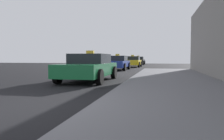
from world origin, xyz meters
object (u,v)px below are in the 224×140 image
(car_black, at_px, (138,61))
(car_blue, at_px, (117,63))
(car_yellow, at_px, (132,61))
(car_green, at_px, (89,67))

(car_black, bearing_deg, car_blue, 88.68)
(car_yellow, xyz_separation_m, car_black, (-0.15, 8.84, 0.00))
(car_yellow, relative_size, car_black, 0.95)
(car_green, relative_size, car_blue, 1.03)
(car_green, xyz_separation_m, car_yellow, (0.02, 16.69, -0.00))
(car_green, bearing_deg, car_yellow, -90.08)
(car_blue, bearing_deg, car_yellow, -94.21)
(car_green, distance_m, car_yellow, 16.69)
(car_green, xyz_separation_m, car_blue, (-0.49, 9.71, -0.00))
(car_green, distance_m, car_black, 25.53)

